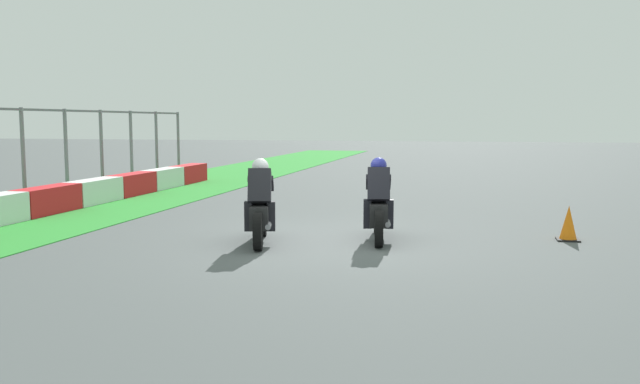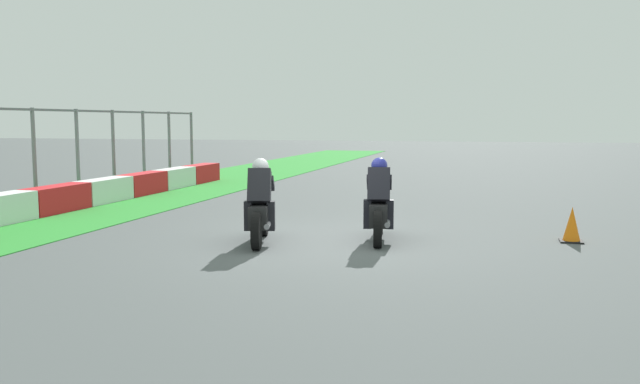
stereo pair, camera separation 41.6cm
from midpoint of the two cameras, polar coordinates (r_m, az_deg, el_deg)
The scene contains 4 objects.
ground_plane at distance 11.98m, azimuth -0.52°, elevation -4.27°, with size 120.00×120.00×0.00m, color #4F5556.
rider_lane_a at distance 12.03m, azimuth 4.09°, elevation -1.24°, with size 2.04×0.60×1.51m.
rider_lane_b at distance 11.79m, azimuth -6.19°, elevation -1.42°, with size 2.01×0.69×1.51m.
traffic_cone at distance 12.76m, azimuth 19.83°, elevation -2.64°, with size 0.40×0.40×0.64m.
Camera 1 is at (-11.52, -2.51, 2.17)m, focal length 36.99 mm.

